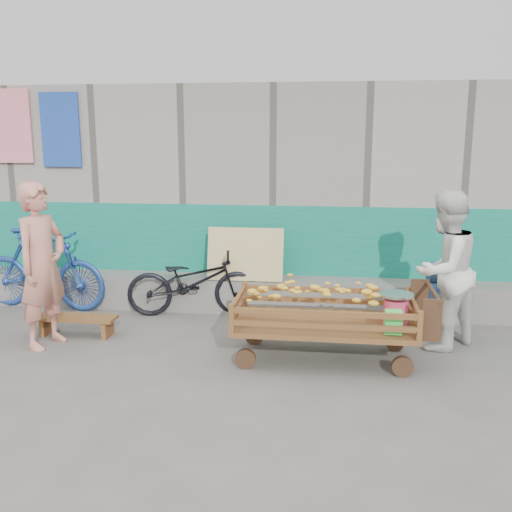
# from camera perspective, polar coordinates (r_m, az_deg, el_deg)

# --- Properties ---
(ground) EXTENTS (80.00, 80.00, 0.00)m
(ground) POSITION_cam_1_polar(r_m,az_deg,el_deg) (5.70, -7.47, -12.28)
(ground) COLOR #53524C
(ground) RESTS_ON ground
(building_wall) EXTENTS (12.00, 3.50, 3.00)m
(building_wall) POSITION_cam_1_polar(r_m,az_deg,el_deg) (9.20, -1.29, 6.62)
(building_wall) COLOR gray
(building_wall) RESTS_ON ground
(banana_cart) EXTENTS (2.05, 0.94, 0.87)m
(banana_cart) POSITION_cam_1_polar(r_m,az_deg,el_deg) (5.99, 6.51, -4.96)
(banana_cart) COLOR brown
(banana_cart) RESTS_ON ground
(bench) EXTENTS (0.95, 0.28, 0.24)m
(bench) POSITION_cam_1_polar(r_m,az_deg,el_deg) (7.11, -17.51, -6.24)
(bench) COLOR brown
(bench) RESTS_ON ground
(vendor_man) EXTENTS (0.60, 0.76, 1.84)m
(vendor_man) POSITION_cam_1_polar(r_m,az_deg,el_deg) (6.71, -20.60, -0.91)
(vendor_man) COLOR tan
(vendor_man) RESTS_ON ground
(woman) EXTENTS (1.08, 1.07, 1.76)m
(woman) POSITION_cam_1_polar(r_m,az_deg,el_deg) (6.57, 18.26, -1.38)
(woman) COLOR silver
(woman) RESTS_ON ground
(child) EXTENTS (0.52, 0.47, 0.89)m
(child) POSITION_cam_1_polar(r_m,az_deg,el_deg) (7.04, 17.45, -4.11)
(child) COLOR #335893
(child) RESTS_ON ground
(bicycle_dark) EXTENTS (1.80, 0.92, 0.90)m
(bicycle_dark) POSITION_cam_1_polar(r_m,az_deg,el_deg) (7.51, -6.30, -2.56)
(bicycle_dark) COLOR black
(bicycle_dark) RESTS_ON ground
(bicycle_blue) EXTENTS (1.88, 0.69, 1.10)m
(bicycle_blue) POSITION_cam_1_polar(r_m,az_deg,el_deg) (8.23, -20.63, -1.26)
(bicycle_blue) COLOR #224495
(bicycle_blue) RESTS_ON ground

